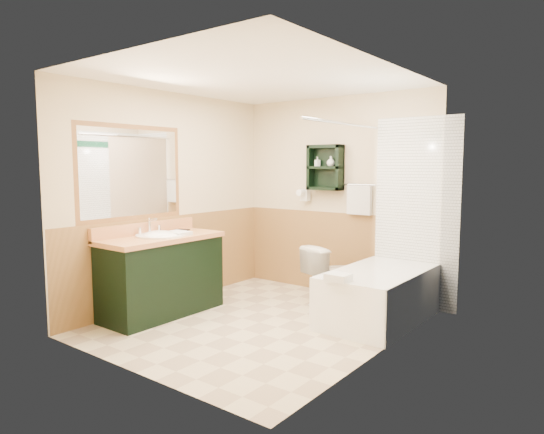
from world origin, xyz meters
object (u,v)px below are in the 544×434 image
(hair_dryer, at_px, (305,195))
(soap_bottle_a, at_px, (317,164))
(bathtub, at_px, (381,294))
(vanity, at_px, (162,275))
(vanity_book, at_px, (174,222))
(wall_shelf, at_px, (325,168))
(soap_bottle_b, at_px, (331,162))
(toilet, at_px, (332,275))

(hair_dryer, distance_m, soap_bottle_a, 0.44)
(bathtub, height_order, soap_bottle_a, soap_bottle_a)
(vanity, xyz_separation_m, vanity_book, (-0.17, 0.32, 0.52))
(soap_bottle_a, bearing_deg, vanity_book, -122.74)
(wall_shelf, bearing_deg, hair_dryer, 175.24)
(wall_shelf, height_order, soap_bottle_b, wall_shelf)
(vanity_book, bearing_deg, hair_dryer, 46.17)
(wall_shelf, relative_size, soap_bottle_b, 4.51)
(vanity, bearing_deg, toilet, 49.50)
(vanity_book, bearing_deg, soap_bottle_a, 40.10)
(wall_shelf, relative_size, vanity, 0.42)
(bathtub, bearing_deg, hair_dryer, 156.32)
(wall_shelf, relative_size, soap_bottle_a, 4.73)
(bathtub, height_order, vanity_book, vanity_book)
(hair_dryer, xyz_separation_m, toilet, (0.64, -0.39, -0.87))
(wall_shelf, xyz_separation_m, hair_dryer, (-0.30, 0.02, -0.35))
(soap_bottle_a, bearing_deg, soap_bottle_b, 0.00)
(bathtub, relative_size, vanity_book, 7.31)
(wall_shelf, distance_m, vanity, 2.31)
(hair_dryer, bearing_deg, toilet, -31.69)
(vanity_book, bearing_deg, toilet, 21.56)
(hair_dryer, xyz_separation_m, vanity, (-0.59, -1.84, -0.78))
(wall_shelf, height_order, soap_bottle_a, wall_shelf)
(vanity, relative_size, soap_bottle_a, 11.39)
(toilet, height_order, soap_bottle_b, soap_bottle_b)
(hair_dryer, xyz_separation_m, bathtub, (1.33, -0.58, -0.94))
(wall_shelf, distance_m, toilet, 1.32)
(toilet, relative_size, soap_bottle_b, 5.58)
(toilet, bearing_deg, bathtub, -175.89)
(soap_bottle_b, bearing_deg, soap_bottle_a, 180.00)
(hair_dryer, height_order, soap_bottle_b, soap_bottle_b)
(hair_dryer, distance_m, bathtub, 1.73)
(wall_shelf, height_order, hair_dryer, wall_shelf)
(hair_dryer, distance_m, soap_bottle_b, 0.56)
(hair_dryer, height_order, vanity, hair_dryer)
(wall_shelf, bearing_deg, bathtub, -28.48)
(vanity, height_order, vanity_book, vanity_book)
(wall_shelf, distance_m, soap_bottle_b, 0.10)
(vanity_book, height_order, soap_bottle_a, soap_bottle_a)
(hair_dryer, distance_m, vanity_book, 1.71)
(wall_shelf, bearing_deg, soap_bottle_b, -3.45)
(hair_dryer, relative_size, toilet, 0.35)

